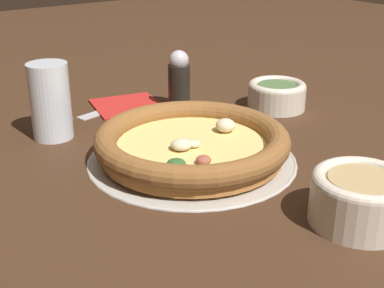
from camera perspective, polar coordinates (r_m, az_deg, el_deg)
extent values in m
plane|color=#3D2616|center=(0.77, 0.00, -1.73)|extent=(3.00, 3.00, 0.00)
cylinder|color=#B7B2A8|center=(0.76, 0.00, -1.59)|extent=(0.29, 0.29, 0.00)
torus|color=#B7B2A8|center=(0.76, 0.00, -1.46)|extent=(0.30, 0.30, 0.01)
cylinder|color=#A86B33|center=(0.76, 0.00, -0.75)|extent=(0.26, 0.26, 0.02)
torus|color=brown|center=(0.75, 0.00, 0.49)|extent=(0.28, 0.28, 0.03)
cylinder|color=#A32D19|center=(0.76, 0.00, -0.14)|extent=(0.23, 0.23, 0.00)
cylinder|color=#EAC670|center=(0.75, 0.00, 0.01)|extent=(0.22, 0.22, 0.00)
ellipsoid|color=beige|center=(0.80, 3.63, 1.77)|extent=(0.02, 0.02, 0.01)
ellipsoid|color=#994C3D|center=(0.69, 1.24, -1.71)|extent=(0.02, 0.02, 0.01)
ellipsoid|color=beige|center=(0.73, -1.14, -0.05)|extent=(0.04, 0.04, 0.02)
ellipsoid|color=beige|center=(0.74, 0.23, 0.03)|extent=(0.03, 0.03, 0.01)
ellipsoid|color=#2D5628|center=(0.68, -1.69, -2.12)|extent=(0.03, 0.03, 0.01)
ellipsoid|color=beige|center=(0.79, 3.59, 2.00)|extent=(0.03, 0.03, 0.02)
cylinder|color=beige|center=(0.63, 17.50, -5.94)|extent=(0.11, 0.11, 0.05)
torus|color=beige|center=(0.62, 17.78, -3.81)|extent=(0.11, 0.11, 0.02)
cylinder|color=tan|center=(0.62, 17.81, -3.64)|extent=(0.08, 0.08, 0.00)
cylinder|color=beige|center=(0.98, 9.00, 4.94)|extent=(0.10, 0.10, 0.04)
torus|color=beige|center=(0.98, 9.08, 6.09)|extent=(0.10, 0.10, 0.02)
cylinder|color=#4C6B3D|center=(0.98, 9.08, 6.21)|extent=(0.07, 0.07, 0.00)
cylinder|color=silver|center=(0.85, -14.88, 4.44)|extent=(0.06, 0.06, 0.12)
cube|color=#B2231E|center=(0.99, -6.92, 4.20)|extent=(0.14, 0.14, 0.01)
cube|color=#B7B7BC|center=(1.00, -6.91, 4.33)|extent=(0.04, 0.13, 0.00)
cube|color=#B7B7BC|center=(0.95, -10.78, 3.04)|extent=(0.03, 0.05, 0.00)
cylinder|color=black|center=(0.97, -1.38, 6.11)|extent=(0.04, 0.04, 0.08)
sphere|color=#B2B2B7|center=(0.95, -1.41, 8.93)|extent=(0.04, 0.04, 0.04)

